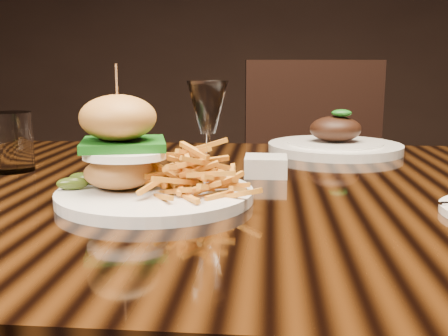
# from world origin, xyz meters

# --- Properties ---
(dining_table) EXTENTS (1.60, 0.90, 0.75)m
(dining_table) POSITION_xyz_m (0.00, 0.00, 0.67)
(dining_table) COLOR black
(dining_table) RESTS_ON ground
(burger_plate) EXTENTS (0.27, 0.27, 0.18)m
(burger_plate) POSITION_xyz_m (-0.16, -0.09, 0.80)
(burger_plate) COLOR silver
(burger_plate) RESTS_ON dining_table
(ramekin) EXTENTS (0.09, 0.09, 0.03)m
(ramekin) POSITION_xyz_m (-0.01, 0.08, 0.77)
(ramekin) COLOR silver
(ramekin) RESTS_ON dining_table
(wine_glass) EXTENTS (0.06, 0.06, 0.16)m
(wine_glass) POSITION_xyz_m (-0.09, -0.04, 0.87)
(wine_glass) COLOR white
(wine_glass) RESTS_ON dining_table
(water_tumbler) EXTENTS (0.08, 0.08, 0.10)m
(water_tumbler) POSITION_xyz_m (-0.45, 0.09, 0.80)
(water_tumbler) COLOR white
(water_tumbler) RESTS_ON dining_table
(far_dish) EXTENTS (0.28, 0.28, 0.09)m
(far_dish) POSITION_xyz_m (0.14, 0.34, 0.77)
(far_dish) COLOR silver
(far_dish) RESTS_ON dining_table
(chair_far) EXTENTS (0.51, 0.51, 0.95)m
(chair_far) POSITION_xyz_m (0.16, 0.89, 0.54)
(chair_far) COLOR black
(chair_far) RESTS_ON ground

